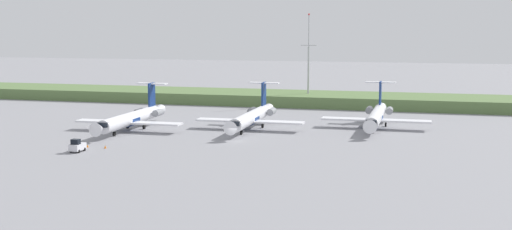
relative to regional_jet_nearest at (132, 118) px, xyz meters
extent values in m
plane|color=gray|center=(24.66, 22.74, -2.54)|extent=(500.00, 500.00, 0.00)
cube|color=#597542|center=(24.66, 53.89, -1.02)|extent=(320.00, 20.00, 3.04)
cylinder|color=white|center=(0.00, -0.59, -0.09)|extent=(2.70, 24.00, 2.70)
cone|color=white|center=(0.00, -14.09, -0.09)|extent=(2.70, 3.00, 2.70)
cone|color=white|center=(0.00, 13.41, -0.09)|extent=(2.30, 4.00, 2.29)
cube|color=black|center=(0.00, -12.19, 0.39)|extent=(2.02, 1.80, 0.90)
cylinder|color=navy|center=(0.00, -0.59, -0.24)|extent=(2.76, 3.60, 2.76)
cube|color=white|center=(-5.91, -1.59, -0.69)|extent=(11.00, 3.20, 0.36)
cube|color=white|center=(5.90, -1.59, -0.69)|extent=(11.00, 3.20, 0.36)
cube|color=navy|center=(0.00, 10.41, 3.86)|extent=(0.36, 3.20, 5.20)
cube|color=white|center=(0.00, 10.71, 6.26)|extent=(6.80, 1.80, 0.24)
cylinder|color=gray|center=(-2.25, 8.61, 0.11)|extent=(1.50, 3.40, 1.50)
cylinder|color=gray|center=(2.25, 8.61, 0.11)|extent=(1.50, 3.40, 1.50)
cylinder|color=gray|center=(0.00, -8.03, -1.54)|extent=(0.20, 0.20, 0.65)
cylinder|color=black|center=(0.00, -8.03, -2.09)|extent=(0.30, 0.90, 0.90)
cylinder|color=black|center=(-1.90, 1.81, -2.09)|extent=(0.35, 0.90, 0.90)
cylinder|color=black|center=(1.90, 1.81, -2.09)|extent=(0.35, 0.90, 0.90)
cylinder|color=white|center=(23.66, 7.39, -0.09)|extent=(2.70, 24.00, 2.70)
cone|color=white|center=(23.66, -6.11, -0.09)|extent=(2.70, 3.00, 2.70)
cone|color=white|center=(23.66, 21.39, -0.09)|extent=(2.29, 4.00, 2.29)
cube|color=black|center=(23.66, -4.21, 0.39)|extent=(2.03, 1.80, 0.90)
cylinder|color=navy|center=(23.66, 7.39, -0.24)|extent=(2.76, 3.60, 2.76)
cube|color=white|center=(17.75, 6.39, -0.69)|extent=(11.00, 3.20, 0.36)
cube|color=white|center=(29.56, 6.39, -0.69)|extent=(11.00, 3.20, 0.36)
cube|color=navy|center=(23.66, 18.39, 3.86)|extent=(0.36, 3.20, 5.20)
cube|color=white|center=(23.66, 18.69, 6.26)|extent=(6.80, 1.80, 0.24)
cylinder|color=gray|center=(21.41, 16.59, 0.11)|extent=(1.50, 3.40, 1.50)
cylinder|color=gray|center=(25.91, 16.59, 0.11)|extent=(1.50, 3.40, 1.50)
cylinder|color=gray|center=(23.66, -0.05, -1.54)|extent=(0.20, 0.20, 0.65)
cylinder|color=black|center=(23.66, -0.05, -2.09)|extent=(0.30, 0.90, 0.90)
cylinder|color=black|center=(21.76, 9.79, -2.09)|extent=(0.35, 0.90, 0.90)
cylinder|color=black|center=(25.56, 9.79, -2.09)|extent=(0.35, 0.90, 0.90)
cylinder|color=white|center=(48.86, 15.79, -0.09)|extent=(2.70, 24.00, 2.70)
cone|color=white|center=(48.86, 2.29, -0.09)|extent=(2.70, 3.00, 2.70)
cone|color=white|center=(48.86, 29.79, -0.09)|extent=(2.30, 4.00, 2.29)
cube|color=black|center=(48.86, 4.19, 0.39)|extent=(2.02, 1.80, 0.90)
cylinder|color=navy|center=(48.86, 15.79, -0.24)|extent=(2.76, 3.60, 2.76)
cube|color=white|center=(42.95, 14.79, -0.69)|extent=(11.00, 3.20, 0.36)
cube|color=white|center=(54.76, 14.79, -0.69)|extent=(11.00, 3.20, 0.36)
cube|color=navy|center=(48.86, 26.79, 3.86)|extent=(0.36, 3.20, 5.20)
cube|color=white|center=(48.86, 27.09, 6.26)|extent=(6.80, 1.80, 0.24)
cylinder|color=gray|center=(46.61, 24.99, 0.11)|extent=(1.50, 3.40, 1.50)
cylinder|color=gray|center=(51.11, 24.99, 0.11)|extent=(1.50, 3.40, 1.50)
cylinder|color=gray|center=(48.86, 8.35, -1.54)|extent=(0.20, 0.20, 0.65)
cylinder|color=black|center=(48.86, 8.35, -2.09)|extent=(0.30, 0.90, 0.90)
cylinder|color=black|center=(46.96, 18.19, -2.09)|extent=(0.35, 0.90, 0.90)
cylinder|color=black|center=(50.76, 18.19, -2.09)|extent=(0.35, 0.90, 0.90)
cylinder|color=#B2B2B7|center=(27.41, 53.88, 5.38)|extent=(0.50, 0.50, 15.83)
cylinder|color=#B2B2B7|center=(27.41, 53.88, 17.55)|extent=(0.28, 0.28, 8.52)
cube|color=#B2B2B7|center=(27.41, 53.88, 13.69)|extent=(4.40, 0.20, 0.20)
sphere|color=red|center=(27.41, 53.88, 22.06)|extent=(0.50, 0.50, 0.50)
cube|color=silver|center=(1.28, -24.32, -1.69)|extent=(1.70, 3.20, 1.10)
cube|color=black|center=(1.28, -24.88, -0.69)|extent=(1.36, 1.10, 0.90)
cylinder|color=black|center=(0.53, -25.28, -2.24)|extent=(0.22, 0.60, 0.60)
cylinder|color=black|center=(2.03, -25.28, -2.24)|extent=(0.22, 0.60, 0.60)
cylinder|color=black|center=(0.53, -23.36, -2.24)|extent=(0.22, 0.60, 0.60)
cylinder|color=black|center=(2.03, -23.36, -2.24)|extent=(0.22, 0.60, 0.60)
cone|color=orange|center=(-2.53, -20.03, -2.26)|extent=(0.44, 0.44, 0.55)
cone|color=orange|center=(0.82, -20.10, -2.26)|extent=(0.44, 0.44, 0.55)
cone|color=orange|center=(4.39, -20.24, -2.26)|extent=(0.44, 0.44, 0.55)
camera|label=1|loc=(59.30, -124.54, 18.98)|focal=46.32mm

